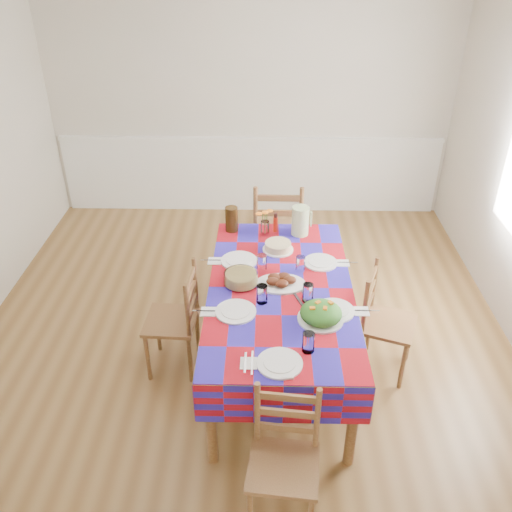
{
  "coord_description": "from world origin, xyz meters",
  "views": [
    {
      "loc": [
        0.19,
        -3.5,
        3.0
      ],
      "look_at": [
        0.12,
        -0.17,
        0.95
      ],
      "focal_mm": 38.0,
      "sensor_mm": 36.0,
      "label": 1
    }
  ],
  "objects": [
    {
      "name": "green_pitcher",
      "position": [
        0.48,
        0.52,
        0.88
      ],
      "size": [
        0.15,
        0.15,
        0.25
      ],
      "primitive_type": "cylinder",
      "color": "beige",
      "rests_on": "dining_table"
    },
    {
      "name": "chair_left",
      "position": [
        -0.48,
        -0.29,
        0.44
      ],
      "size": [
        0.4,
        0.42,
        0.9
      ],
      "rotation": [
        0.0,
        0.0,
        -1.62
      ],
      "color": "brown",
      "rests_on": "room"
    },
    {
      "name": "wainscot",
      "position": [
        0.0,
        2.48,
        0.49
      ],
      "size": [
        4.41,
        0.06,
        0.92
      ],
      "color": "white",
      "rests_on": "room"
    },
    {
      "name": "setting_near_head",
      "position": [
        0.34,
        -1.04,
        0.79
      ],
      "size": [
        0.45,
        0.3,
        0.13
      ],
      "color": "white",
      "rests_on": "dining_table"
    },
    {
      "name": "setting_right_far",
      "position": [
        0.56,
        0.01,
        0.79
      ],
      "size": [
        0.49,
        0.28,
        0.13
      ],
      "rotation": [
        0.0,
        0.0,
        -1.57
      ],
      "color": "white",
      "rests_on": "dining_table"
    },
    {
      "name": "pasta_bowl",
      "position": [
        0.01,
        -0.24,
        0.8
      ],
      "size": [
        0.25,
        0.25,
        0.09
      ],
      "color": "white",
      "rests_on": "dining_table"
    },
    {
      "name": "name_card",
      "position": [
        0.32,
        -1.2,
        0.77
      ],
      "size": [
        0.08,
        0.02,
        0.02
      ],
      "primitive_type": "cube",
      "color": "white",
      "rests_on": "dining_table"
    },
    {
      "name": "cake",
      "position": [
        0.29,
        0.24,
        0.79
      ],
      "size": [
        0.25,
        0.25,
        0.07
      ],
      "color": "white",
      "rests_on": "dining_table"
    },
    {
      "name": "setting_left_near",
      "position": [
        0.05,
        -0.54,
        0.79
      ],
      "size": [
        0.51,
        0.3,
        0.13
      ],
      "rotation": [
        0.0,
        0.0,
        1.57
      ],
      "color": "white",
      "rests_on": "dining_table"
    },
    {
      "name": "flower_vase",
      "position": [
        0.18,
        0.5,
        0.86
      ],
      "size": [
        0.15,
        0.12,
        0.23
      ],
      "color": "white",
      "rests_on": "dining_table"
    },
    {
      "name": "setting_left_far",
      "position": [
        0.04,
        0.02,
        0.79
      ],
      "size": [
        0.52,
        0.31,
        0.14
      ],
      "rotation": [
        0.0,
        0.0,
        1.57
      ],
      "color": "white",
      "rests_on": "dining_table"
    },
    {
      "name": "hot_sauce",
      "position": [
        0.27,
        0.56,
        0.84
      ],
      "size": [
        0.04,
        0.04,
        0.17
      ],
      "primitive_type": "cylinder",
      "color": "red",
      "rests_on": "dining_table"
    },
    {
      "name": "meat_platter",
      "position": [
        0.3,
        -0.25,
        0.79
      ],
      "size": [
        0.36,
        0.26,
        0.07
      ],
      "color": "white",
      "rests_on": "dining_table"
    },
    {
      "name": "serving_utensils",
      "position": [
        0.44,
        -0.41,
        0.76
      ],
      "size": [
        0.13,
        0.3,
        0.01
      ],
      "color": "black",
      "rests_on": "dining_table"
    },
    {
      "name": "tea_pitcher",
      "position": [
        -0.1,
        0.57,
        0.87
      ],
      "size": [
        0.11,
        0.11,
        0.22
      ],
      "primitive_type": "cylinder",
      "color": "black",
      "rests_on": "dining_table"
    },
    {
      "name": "salad_platter",
      "position": [
        0.56,
        -0.65,
        0.81
      ],
      "size": [
        0.31,
        0.31,
        0.13
      ],
      "color": "white",
      "rests_on": "dining_table"
    },
    {
      "name": "chair_near",
      "position": [
        0.3,
        -1.51,
        0.44
      ],
      "size": [
        0.43,
        0.41,
        0.88
      ],
      "rotation": [
        0.0,
        0.0,
        -0.11
      ],
      "color": "brown",
      "rests_on": "room"
    },
    {
      "name": "chair_right",
      "position": [
        1.08,
        -0.27,
        0.44
      ],
      "size": [
        0.49,
        0.5,
        0.89
      ],
      "rotation": [
        0.0,
        0.0,
        1.21
      ],
      "color": "brown",
      "rests_on": "room"
    },
    {
      "name": "room",
      "position": [
        0.0,
        0.0,
        1.35
      ],
      "size": [
        4.58,
        5.08,
        2.78
      ],
      "color": "brown",
      "rests_on": "ground"
    },
    {
      "name": "setting_right_near",
      "position": [
        0.6,
        -0.51,
        0.79
      ],
      "size": [
        0.52,
        0.3,
        0.13
      ],
      "rotation": [
        0.0,
        0.0,
        -1.57
      ],
      "color": "white",
      "rests_on": "dining_table"
    },
    {
      "name": "chair_far",
      "position": [
        0.3,
        0.94,
        0.52
      ],
      "size": [
        0.48,
        0.45,
        1.06
      ],
      "rotation": [
        0.0,
        0.0,
        3.13
      ],
      "color": "brown",
      "rests_on": "room"
    },
    {
      "name": "dining_table",
      "position": [
        0.3,
        -0.28,
        0.68
      ],
      "size": [
        1.05,
        1.95,
        0.76
      ],
      "color": "brown",
      "rests_on": "room"
    }
  ]
}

